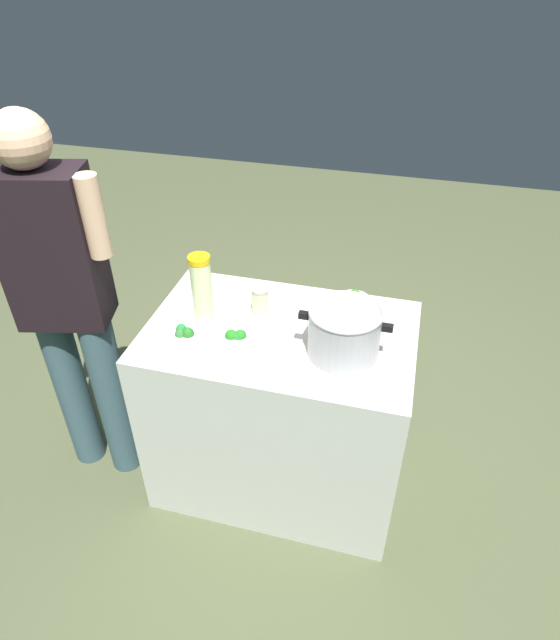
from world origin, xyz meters
TOP-DOWN VIEW (x-y plane):
  - ground_plane at (0.00, 0.00)m, footprint 8.00×8.00m
  - counter_slab at (0.00, 0.00)m, footprint 1.05×0.68m
  - dish_cloth at (-0.26, 0.09)m, footprint 0.32×0.29m
  - cooking_pot at (-0.26, 0.09)m, footprint 0.33×0.26m
  - lemonade_pitcher at (0.31, -0.00)m, footprint 0.08×0.08m
  - mason_jar at (0.10, -0.09)m, footprint 0.07×0.07m
  - broccoli_bowl_front at (0.14, 0.13)m, footprint 0.12×0.12m
  - broccoli_bowl_center at (-0.25, -0.23)m, footprint 0.13×0.13m
  - broccoli_bowl_back at (0.33, 0.17)m, footprint 0.14×0.14m
  - person_cook at (0.84, 0.13)m, footprint 0.50×0.27m

SIDE VIEW (x-z plane):
  - ground_plane at x=0.00m, z-range 0.00..0.00m
  - counter_slab at x=0.00m, z-range 0.00..0.86m
  - dish_cloth at x=-0.26m, z-range 0.86..0.87m
  - broccoli_bowl_back at x=0.33m, z-range 0.85..0.92m
  - broccoli_bowl_front at x=0.14m, z-range 0.85..0.93m
  - broccoli_bowl_center at x=-0.25m, z-range 0.85..0.93m
  - mason_jar at x=0.10m, z-range 0.86..0.98m
  - person_cook at x=0.84m, z-range 0.09..1.76m
  - cooking_pot at x=-0.26m, z-range 0.87..1.06m
  - lemonade_pitcher at x=0.31m, z-range 0.86..1.14m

